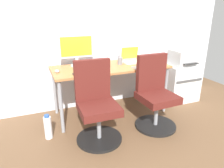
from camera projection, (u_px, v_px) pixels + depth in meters
name	position (u px, v px, depth m)	size (l,w,h in m)	color
ground_plane	(111.00, 112.00, 3.14)	(5.28, 5.28, 0.00)	brown
back_wall	(100.00, 22.00, 3.06)	(4.40, 0.04, 2.60)	silver
desk	(111.00, 71.00, 2.92)	(1.63, 0.66, 0.72)	#B77542
office_chair_left	(97.00, 105.00, 2.38)	(0.54, 0.54, 0.94)	black
office_chair_right	(155.00, 95.00, 2.67)	(0.54, 0.54, 0.94)	black
side_cabinet	(180.00, 82.00, 3.49)	(0.56, 0.43, 0.62)	silver
printer	(183.00, 57.00, 3.35)	(0.38, 0.40, 0.24)	#B7B7B7
water_bottle_on_floor	(48.00, 127.00, 2.45)	(0.09, 0.09, 0.31)	white
desktop_monitor	(76.00, 48.00, 2.82)	(0.48, 0.18, 0.43)	silver
open_laptop	(132.00, 58.00, 3.13)	(0.31, 0.26, 0.23)	silver
keyboard_by_monitor	(87.00, 73.00, 2.53)	(0.34, 0.12, 0.02)	#2D2D2D
keyboard_by_laptop	(144.00, 67.00, 2.82)	(0.34, 0.12, 0.02)	#B7B7B7
mouse_by_monitor	(57.00, 71.00, 2.60)	(0.06, 0.10, 0.03)	#B7B7B7
mouse_by_laptop	(82.00, 70.00, 2.64)	(0.06, 0.10, 0.03)	silver
coffee_mug	(159.00, 60.00, 3.08)	(0.08, 0.08, 0.09)	green
pen_cup	(120.00, 61.00, 2.97)	(0.07, 0.07, 0.10)	slate
phone_near_monitor	(151.00, 63.00, 3.05)	(0.07, 0.14, 0.01)	black
notebook	(101.00, 62.00, 3.06)	(0.21, 0.15, 0.03)	purple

